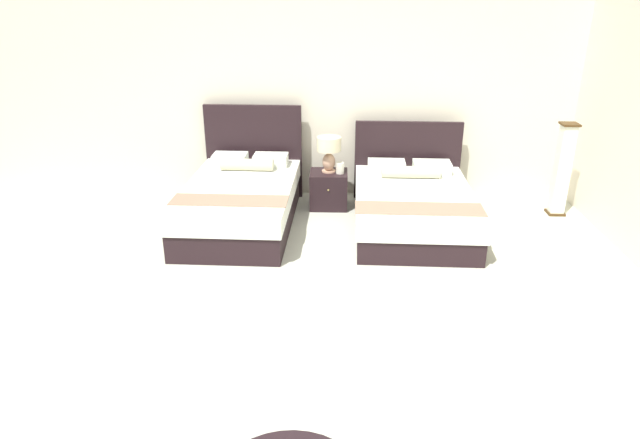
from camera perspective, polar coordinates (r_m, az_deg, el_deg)
name	(u,v)px	position (r m, az deg, el deg)	size (l,w,h in m)	color
ground_plane	(321,322)	(4.97, 0.06, -10.29)	(10.16, 10.27, 0.02)	beige
wall_back	(329,90)	(7.62, 0.90, 12.91)	(10.16, 0.12, 2.83)	beige
bed_near_window	(241,200)	(6.86, -7.89, 1.97)	(1.32, 2.21, 1.24)	black
bed_near_corner	(412,205)	(6.83, 9.27, 1.49)	(1.43, 2.12, 1.05)	black
nightstand	(329,189)	(7.34, 0.87, 3.04)	(0.48, 0.46, 0.47)	black
table_lamp	(329,149)	(7.20, 0.90, 7.07)	(0.31, 0.31, 0.45)	tan
vase	(340,168)	(7.21, 2.03, 5.22)	(0.10, 0.10, 0.15)	silver
floor_lamp_corner	(562,170)	(7.60, 23.15, 4.60)	(0.20, 0.20, 1.16)	#452E14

